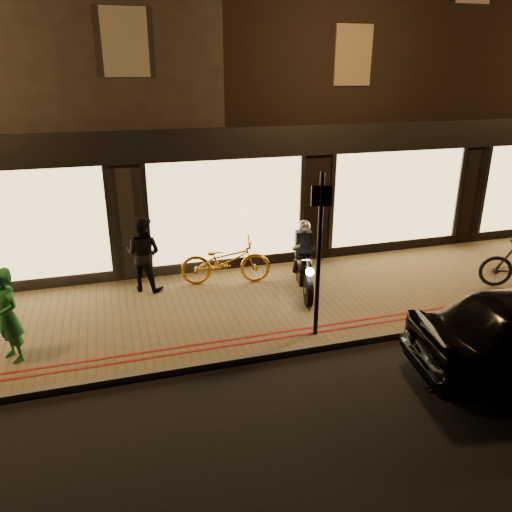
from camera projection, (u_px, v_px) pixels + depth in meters
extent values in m
plane|color=black|center=(282.00, 358.00, 8.65)|extent=(90.00, 90.00, 0.00)
cube|color=#746548|center=(250.00, 306.00, 10.43)|extent=(50.00, 4.00, 0.12)
cube|color=#59544C|center=(281.00, 353.00, 8.68)|extent=(50.00, 0.14, 0.12)
cube|color=maroon|center=(274.00, 339.00, 9.02)|extent=(50.00, 0.06, 0.01)
cube|color=maroon|center=(271.00, 334.00, 9.20)|extent=(50.00, 0.06, 0.01)
cube|color=black|center=(363.00, 84.00, 16.86)|extent=(12.00, 10.00, 8.50)
cube|color=black|center=(226.00, 144.00, 11.10)|extent=(48.00, 0.12, 0.70)
cube|color=#F6CC7B|center=(18.00, 227.00, 10.42)|extent=(3.60, 0.06, 2.38)
cube|color=#F6CC7B|center=(227.00, 211.00, 11.63)|extent=(3.60, 0.06, 2.38)
cube|color=#F6CC7B|center=(397.00, 197.00, 12.84)|extent=(3.60, 0.06, 2.38)
cube|color=#3F331E|center=(125.00, 42.00, 9.85)|extent=(0.90, 0.06, 1.30)
cube|color=#3F331E|center=(353.00, 55.00, 11.26)|extent=(0.90, 0.06, 1.30)
cylinder|color=black|center=(308.00, 291.00, 10.21)|extent=(0.26, 0.65, 0.64)
cylinder|color=black|center=(299.00, 268.00, 11.42)|extent=(0.26, 0.65, 0.64)
cylinder|color=silver|center=(308.00, 291.00, 10.21)|extent=(0.17, 0.17, 0.14)
cylinder|color=silver|center=(299.00, 268.00, 11.42)|extent=(0.17, 0.17, 0.14)
cube|color=black|center=(303.00, 274.00, 10.83)|extent=(0.41, 0.74, 0.30)
ellipsoid|color=black|center=(305.00, 264.00, 10.61)|extent=(0.43, 0.57, 0.29)
cube|color=black|center=(302.00, 257.00, 11.01)|extent=(0.34, 0.59, 0.09)
cylinder|color=silver|center=(308.00, 260.00, 10.13)|extent=(0.59, 0.17, 0.03)
cylinder|color=silver|center=(308.00, 277.00, 10.15)|extent=(0.12, 0.33, 0.71)
sphere|color=white|center=(310.00, 272.00, 9.96)|extent=(0.20, 0.20, 0.17)
cylinder|color=silver|center=(306.00, 271.00, 11.30)|extent=(0.20, 0.55, 0.07)
cube|color=black|center=(303.00, 244.00, 10.77)|extent=(0.38, 0.29, 0.55)
sphere|color=silver|center=(304.00, 226.00, 10.57)|extent=(0.31, 0.31, 0.26)
cylinder|color=black|center=(298.00, 247.00, 10.45)|extent=(0.15, 0.61, 0.34)
cylinder|color=black|center=(313.00, 247.00, 10.46)|extent=(0.30, 0.59, 0.34)
cylinder|color=black|center=(297.00, 264.00, 10.88)|extent=(0.14, 0.28, 0.46)
cylinder|color=black|center=(309.00, 263.00, 10.89)|extent=(0.24, 0.29, 0.46)
cylinder|color=black|center=(319.00, 258.00, 8.68)|extent=(0.10, 0.10, 3.00)
cube|color=black|center=(322.00, 196.00, 8.30)|extent=(0.35, 0.11, 0.35)
imported|color=#C78A23|center=(226.00, 261.00, 11.23)|extent=(2.12, 1.05, 1.06)
imported|color=#1D6F32|center=(8.00, 315.00, 8.13)|extent=(0.66, 0.70, 1.61)
imported|color=black|center=(143.00, 254.00, 10.80)|extent=(1.01, 0.95, 1.66)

